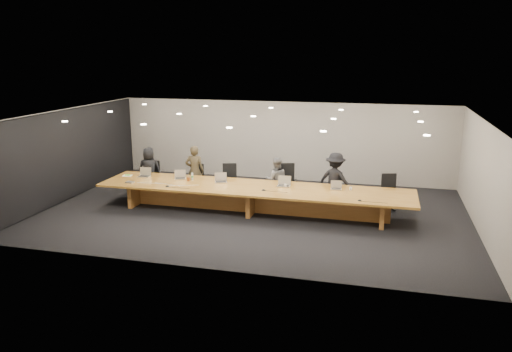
{
  "coord_description": "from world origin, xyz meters",
  "views": [
    {
      "loc": [
        3.51,
        -13.26,
        4.49
      ],
      "look_at": [
        0.0,
        0.3,
        1.0
      ],
      "focal_mm": 35.0,
      "sensor_mm": 36.0,
      "label": 1
    }
  ],
  "objects_px": {
    "av_box": "(130,182)",
    "laptop_b": "(180,175)",
    "laptop_d": "(284,181)",
    "person_a": "(149,170)",
    "paper_cup_far": "(351,189)",
    "conference_table": "(253,195)",
    "chair_far_right": "(390,191)",
    "person_c": "(276,180)",
    "person_d": "(335,180)",
    "laptop_a": "(144,172)",
    "chair_left": "(196,180)",
    "laptop_c": "(221,178)",
    "mic_left": "(167,186)",
    "paper_cup_near": "(285,186)",
    "laptop_e": "(336,185)",
    "chair_right": "(336,189)",
    "chair_mid_right": "(287,183)",
    "mic_center": "(264,190)",
    "water_bottle": "(192,177)",
    "mic_right": "(360,200)",
    "person_b": "(195,171)",
    "chair_mid_left": "(230,180)",
    "chair_far_left": "(151,177)",
    "amber_mug": "(188,179)"
  },
  "relations": [
    {
      "from": "av_box",
      "to": "laptop_d",
      "type": "bearing_deg",
      "value": 14.5
    },
    {
      "from": "av_box",
      "to": "mic_center",
      "type": "xyz_separation_m",
      "value": [
        4.01,
        0.18,
        -0.0
      ]
    },
    {
      "from": "av_box",
      "to": "person_c",
      "type": "bearing_deg",
      "value": 26.46
    },
    {
      "from": "chair_mid_right",
      "to": "person_a",
      "type": "xyz_separation_m",
      "value": [
        -4.55,
        -0.05,
        0.15
      ]
    },
    {
      "from": "chair_left",
      "to": "person_b",
      "type": "relative_size",
      "value": 0.62
    },
    {
      "from": "person_c",
      "to": "mic_right",
      "type": "height_order",
      "value": "person_c"
    },
    {
      "from": "laptop_a",
      "to": "chair_far_left",
      "type": "bearing_deg",
      "value": 100.26
    },
    {
      "from": "laptop_a",
      "to": "water_bottle",
      "type": "xyz_separation_m",
      "value": [
        1.59,
        0.01,
        -0.04
      ]
    },
    {
      "from": "person_d",
      "to": "laptop_e",
      "type": "xyz_separation_m",
      "value": [
        0.11,
        -0.8,
        0.05
      ]
    },
    {
      "from": "chair_far_left",
      "to": "person_d",
      "type": "distance_m",
      "value": 5.99
    },
    {
      "from": "chair_mid_right",
      "to": "paper_cup_far",
      "type": "distance_m",
      "value": 2.17
    },
    {
      "from": "person_d",
      "to": "laptop_a",
      "type": "relative_size",
      "value": 4.5
    },
    {
      "from": "conference_table",
      "to": "person_c",
      "type": "distance_m",
      "value": 1.23
    },
    {
      "from": "chair_mid_right",
      "to": "mic_left",
      "type": "relative_size",
      "value": 9.16
    },
    {
      "from": "chair_far_left",
      "to": "mic_right",
      "type": "distance_m",
      "value": 7.04
    },
    {
      "from": "chair_mid_right",
      "to": "chair_right",
      "type": "bearing_deg",
      "value": -13.8
    },
    {
      "from": "paper_cup_far",
      "to": "conference_table",
      "type": "bearing_deg",
      "value": -172.43
    },
    {
      "from": "person_d",
      "to": "laptop_e",
      "type": "height_order",
      "value": "person_d"
    },
    {
      "from": "person_a",
      "to": "laptop_d",
      "type": "height_order",
      "value": "person_a"
    },
    {
      "from": "chair_right",
      "to": "person_b",
      "type": "distance_m",
      "value": 4.48
    },
    {
      "from": "chair_left",
      "to": "chair_far_left",
      "type": "bearing_deg",
      "value": 174.22
    },
    {
      "from": "chair_right",
      "to": "paper_cup_near",
      "type": "height_order",
      "value": "chair_right"
    },
    {
      "from": "person_a",
      "to": "laptop_d",
      "type": "distance_m",
      "value": 4.72
    },
    {
      "from": "chair_mid_right",
      "to": "av_box",
      "type": "bearing_deg",
      "value": -173.95
    },
    {
      "from": "chair_left",
      "to": "laptop_a",
      "type": "distance_m",
      "value": 1.66
    },
    {
      "from": "laptop_b",
      "to": "laptop_e",
      "type": "relative_size",
      "value": 1.1
    },
    {
      "from": "chair_left",
      "to": "laptop_c",
      "type": "relative_size",
      "value": 2.9
    },
    {
      "from": "paper_cup_far",
      "to": "water_bottle",
      "type": "bearing_deg",
      "value": -179.51
    },
    {
      "from": "chair_left",
      "to": "laptop_d",
      "type": "xyz_separation_m",
      "value": [
        3.04,
        -0.9,
        0.38
      ]
    },
    {
      "from": "person_b",
      "to": "laptop_b",
      "type": "relative_size",
      "value": 4.92
    },
    {
      "from": "water_bottle",
      "to": "mic_right",
      "type": "bearing_deg",
      "value": -10.66
    },
    {
      "from": "chair_left",
      "to": "mic_right",
      "type": "bearing_deg",
      "value": -24.85
    },
    {
      "from": "person_b",
      "to": "av_box",
      "type": "relative_size",
      "value": 7.2
    },
    {
      "from": "laptop_c",
      "to": "av_box",
      "type": "relative_size",
      "value": 1.55
    },
    {
      "from": "person_a",
      "to": "mic_center",
      "type": "bearing_deg",
      "value": 141.43
    },
    {
      "from": "chair_far_right",
      "to": "paper_cup_far",
      "type": "bearing_deg",
      "value": -152.44
    },
    {
      "from": "chair_far_right",
      "to": "person_c",
      "type": "relative_size",
      "value": 0.74
    },
    {
      "from": "chair_mid_left",
      "to": "laptop_b",
      "type": "height_order",
      "value": "chair_mid_left"
    },
    {
      "from": "paper_cup_far",
      "to": "av_box",
      "type": "bearing_deg",
      "value": -172.68
    },
    {
      "from": "chair_far_left",
      "to": "av_box",
      "type": "xyz_separation_m",
      "value": [
        0.14,
        -1.65,
        0.24
      ]
    },
    {
      "from": "laptop_c",
      "to": "mic_center",
      "type": "relative_size",
      "value": 2.83
    },
    {
      "from": "chair_right",
      "to": "paper_cup_near",
      "type": "relative_size",
      "value": 10.59
    },
    {
      "from": "av_box",
      "to": "laptop_b",
      "type": "bearing_deg",
      "value": 38.17
    },
    {
      "from": "laptop_a",
      "to": "amber_mug",
      "type": "xyz_separation_m",
      "value": [
        1.52,
        -0.13,
        -0.09
      ]
    },
    {
      "from": "paper_cup_near",
      "to": "paper_cup_far",
      "type": "distance_m",
      "value": 1.83
    },
    {
      "from": "chair_mid_right",
      "to": "mic_center",
      "type": "xyz_separation_m",
      "value": [
        -0.37,
        -1.5,
        0.16
      ]
    },
    {
      "from": "person_a",
      "to": "laptop_c",
      "type": "distance_m",
      "value": 2.9
    },
    {
      "from": "chair_right",
      "to": "laptop_a",
      "type": "bearing_deg",
      "value": 170.62
    },
    {
      "from": "laptop_a",
      "to": "laptop_e",
      "type": "xyz_separation_m",
      "value": [
        5.89,
        0.03,
        -0.02
      ]
    },
    {
      "from": "mic_left",
      "to": "person_a",
      "type": "bearing_deg",
      "value": 129.14
    }
  ]
}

